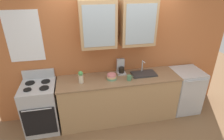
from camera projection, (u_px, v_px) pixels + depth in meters
name	position (u px, v px, depth m)	size (l,w,h in m)	color
ground_plane	(118.00, 116.00, 3.94)	(10.00, 10.00, 0.00)	brown
back_wall_unit	(115.00, 42.00, 3.56)	(4.79, 0.45, 2.87)	#B76638
counter	(119.00, 98.00, 3.74)	(2.34, 0.65, 0.94)	tan
stove_range	(41.00, 107.00, 3.46)	(0.60, 0.67, 1.12)	silver
sink_faucet	(144.00, 73.00, 3.65)	(0.48, 0.28, 0.27)	#2D2D30
bowl_stack	(112.00, 77.00, 3.46)	(0.19, 0.19, 0.11)	#669972
vase	(81.00, 77.00, 3.32)	(0.09, 0.09, 0.23)	beige
cup_near_sink	(129.00, 78.00, 3.43)	(0.12, 0.09, 0.10)	#4C7F59
dishwasher	(184.00, 90.00, 4.01)	(0.59, 0.63, 0.94)	silver
coffee_maker	(121.00, 68.00, 3.68)	(0.17, 0.20, 0.29)	#B7B7BC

